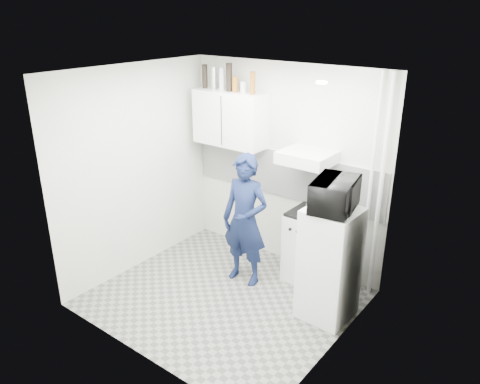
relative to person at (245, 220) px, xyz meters
The scene contains 24 objects.
floor 0.95m from the person, 84.00° to the right, with size 2.80×2.80×0.00m, color slate.
ceiling 1.85m from the person, 84.00° to the right, with size 2.80×2.80×0.00m, color white.
wall_back 0.91m from the person, 86.32° to the left, with size 2.80×2.80×0.00m, color beige.
wall_left 1.51m from the person, 160.65° to the right, with size 2.60×2.60×0.00m, color beige.
wall_right 1.60m from the person, 18.11° to the right, with size 2.60×2.60×0.00m, color beige.
person is the anchor object (origin of this frame).
stove 0.91m from the person, 39.63° to the left, with size 0.55×0.55×0.88m, color silver.
fridge 1.16m from the person, ahead, with size 0.53×0.53×1.28m, color white.
stove_top 0.83m from the person, 39.63° to the left, with size 0.53×0.53×0.03m, color black.
saucepan 0.83m from the person, 39.28° to the left, with size 0.18×0.18×0.10m, color silver.
microwave 1.31m from the person, ahead, with size 0.40×0.59×0.32m, color black.
bottle_a 1.99m from the person, 151.75° to the left, with size 0.07×0.07×0.30m, color black.
bottle_b 1.90m from the person, 148.09° to the left, with size 0.07×0.07×0.28m, color silver.
bottle_c 1.84m from the person, 144.12° to the left, with size 0.07×0.07×0.29m, color #B2B7BC.
bottle_d 1.81m from the person, 139.74° to the left, with size 0.08×0.08×0.35m, color black.
canister_a 1.71m from the person, 135.58° to the left, with size 0.08×0.08×0.19m, color brown.
canister_b 1.65m from the person, 129.01° to the left, with size 0.07×0.07×0.14m, color #B2B7BC.
bottle_e 1.67m from the person, 119.85° to the left, with size 0.07×0.07×0.27m, color brown.
upper_cabinet 1.38m from the person, 139.37° to the left, with size 1.00×0.35×0.70m, color white.
range_hood 1.05m from the person, 46.45° to the left, with size 0.60×0.50×0.14m, color silver.
backsplash 0.85m from the person, 86.25° to the left, with size 2.74×0.03×0.60m, color white.
pipe_a 1.59m from the person, 27.27° to the left, with size 0.05×0.05×2.60m, color silver.
pipe_b 1.49m from the person, 29.50° to the left, with size 0.04×0.04×2.60m, color silver.
ceiling_spot_fixture 2.06m from the person, 14.64° to the right, with size 0.10×0.10×0.02m, color white.
Camera 1 is at (3.00, -3.59, 3.19)m, focal length 35.00 mm.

